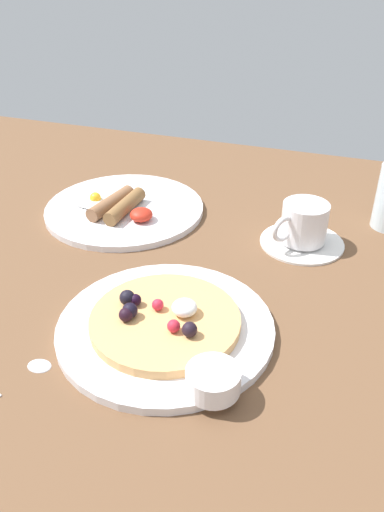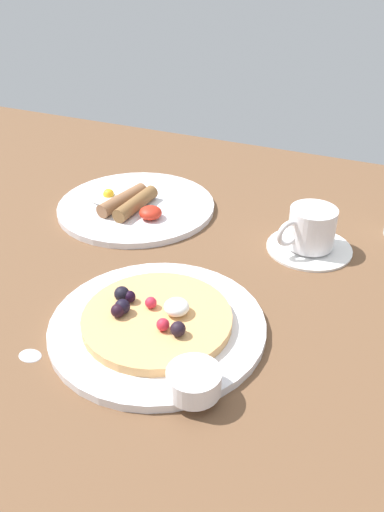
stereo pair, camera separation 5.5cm
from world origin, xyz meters
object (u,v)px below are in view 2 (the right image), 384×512
at_px(breakfast_plate, 136,206).
at_px(coffee_cup, 311,227).
at_px(coffee_saucer, 309,247).
at_px(pancake_plate, 158,326).
at_px(syrup_ramekin, 194,381).

relative_size(breakfast_plate, coffee_cup, 2.97).
distance_m(breakfast_plate, coffee_saucer, 0.31).
bearing_deg(coffee_cup, breakfast_plate, 178.03).
bearing_deg(breakfast_plate, coffee_cup, -1.97).
relative_size(breakfast_plate, coffee_saucer, 2.09).
distance_m(pancake_plate, syrup_ramekin, 0.12).
height_order(breakfast_plate, coffee_cup, coffee_cup).
height_order(pancake_plate, coffee_saucer, pancake_plate).
bearing_deg(coffee_cup, pancake_plate, -115.48).
xyz_separation_m(pancake_plate, syrup_ramekin, (0.09, -0.08, 0.02)).
bearing_deg(coffee_saucer, syrup_ramekin, -96.62).
xyz_separation_m(breakfast_plate, coffee_saucer, (0.31, -0.01, -0.00)).
height_order(coffee_saucer, coffee_cup, coffee_cup).
height_order(pancake_plate, syrup_ramekin, syrup_ramekin).
xyz_separation_m(syrup_ramekin, coffee_cup, (0.04, 0.35, 0.01)).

